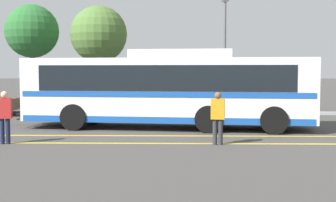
% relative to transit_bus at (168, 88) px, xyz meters
% --- Properties ---
extents(ground_plane, '(220.00, 220.00, 0.00)m').
position_rel_transit_bus_xyz_m(ground_plane, '(1.36, 0.36, -1.57)').
color(ground_plane, '#423F3D').
extents(lane_strip_0, '(31.08, 0.20, 0.01)m').
position_rel_transit_bus_xyz_m(lane_strip_0, '(-0.02, -2.20, -1.57)').
color(lane_strip_0, gold).
rests_on(lane_strip_0, ground_plane).
extents(lane_strip_1, '(31.08, 0.20, 0.01)m').
position_rel_transit_bus_xyz_m(lane_strip_1, '(-0.02, -3.88, -1.57)').
color(lane_strip_1, gold).
rests_on(lane_strip_1, ground_plane).
extents(curb_strip, '(39.08, 0.36, 0.15)m').
position_rel_transit_bus_xyz_m(curb_strip, '(-0.02, 5.69, -1.49)').
color(curb_strip, '#99999E').
rests_on(curb_strip, ground_plane).
extents(transit_bus, '(11.59, 3.88, 3.06)m').
position_rel_transit_bus_xyz_m(transit_bus, '(0.00, 0.00, 0.00)').
color(transit_bus, silver).
rests_on(transit_bus, ground_plane).
extents(parked_car_1, '(4.61, 2.12, 1.42)m').
position_rel_transit_bus_xyz_m(parked_car_1, '(-3.50, 4.62, -0.85)').
color(parked_car_1, '#9E9EA3').
rests_on(parked_car_1, ground_plane).
extents(parked_car_2, '(4.88, 2.25, 1.29)m').
position_rel_transit_bus_xyz_m(parked_car_2, '(2.62, 4.59, -0.90)').
color(parked_car_2, '#4C3823').
rests_on(parked_car_2, ground_plane).
extents(pedestrian_1, '(0.45, 0.28, 1.61)m').
position_rel_transit_bus_xyz_m(pedestrian_1, '(1.60, -4.07, -0.66)').
color(pedestrian_1, '#2D2D33').
rests_on(pedestrian_1, ground_plane).
extents(pedestrian_2, '(0.45, 0.28, 1.63)m').
position_rel_transit_bus_xyz_m(pedestrian_2, '(-4.95, -4.07, -0.65)').
color(pedestrian_2, '#191E38').
rests_on(pedestrian_2, ground_plane).
extents(street_lamp, '(0.58, 0.58, 6.43)m').
position_rel_transit_bus_xyz_m(street_lamp, '(2.84, 6.71, 3.38)').
color(street_lamp, '#59595E').
rests_on(street_lamp, ground_plane).
extents(tree_0, '(3.39, 3.39, 6.11)m').
position_rel_transit_bus_xyz_m(tree_0, '(-4.37, 9.64, 2.83)').
color(tree_0, '#513823').
rests_on(tree_0, ground_plane).
extents(tree_2, '(3.21, 3.21, 6.23)m').
position_rel_transit_bus_xyz_m(tree_2, '(-8.45, 9.86, 3.03)').
color(tree_2, '#513823').
rests_on(tree_2, ground_plane).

